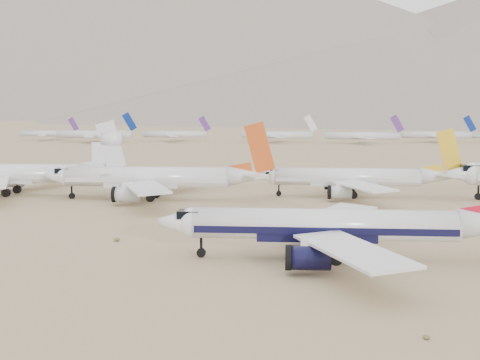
{
  "coord_description": "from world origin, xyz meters",
  "views": [
    {
      "loc": [
        -1.73,
        -89.62,
        21.93
      ],
      "look_at": [
        -12.75,
        42.17,
        7.0
      ],
      "focal_mm": 50.0,
      "sensor_mm": 36.0,
      "label": 1
    }
  ],
  "objects": [
    {
      "name": "ground",
      "position": [
        0.0,
        0.0,
        0.0
      ],
      "size": [
        7000.0,
        7000.0,
        0.0
      ],
      "primitive_type": "plane",
      "color": "#846C4D",
      "rests_on": "ground"
    },
    {
      "name": "main_airliner",
      "position": [
        4.65,
        4.24,
        4.87
      ],
      "size": [
        50.18,
        49.01,
        17.71
      ],
      "color": "silver",
      "rests_on": "ground"
    },
    {
      "name": "row2_gold_tail",
      "position": [
        12.55,
        70.27,
        4.62
      ],
      "size": [
        46.37,
        45.35,
        16.51
      ],
      "color": "silver",
      "rests_on": "ground"
    },
    {
      "name": "row2_orange_tail",
      "position": [
        -33.83,
        61.49,
        5.12
      ],
      "size": [
        51.13,
        50.02,
        18.24
      ],
      "color": "silver",
      "rests_on": "ground"
    },
    {
      "name": "row2_white_trijet",
      "position": [
        -69.38,
        66.58,
        5.32
      ],
      "size": [
        51.84,
        50.67,
        18.37
      ],
      "color": "silver",
      "rests_on": "ground"
    },
    {
      "name": "distant_storage_row",
      "position": [
        70.27,
        300.72,
        4.46
      ],
      "size": [
        649.62,
        64.88,
        16.35
      ],
      "color": "silver",
      "rests_on": "ground"
    },
    {
      "name": "mountain_range",
      "position": [
        70.18,
        1648.01,
        190.32
      ],
      "size": [
        7354.0,
        3024.0,
        470.0
      ],
      "color": "slate",
      "rests_on": "ground"
    },
    {
      "name": "desert_scrub",
      "position": [
        3.92,
        -30.55,
        0.29
      ],
      "size": [
        261.14,
        121.67,
        0.63
      ],
      "color": "brown",
      "rests_on": "ground"
    }
  ]
}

